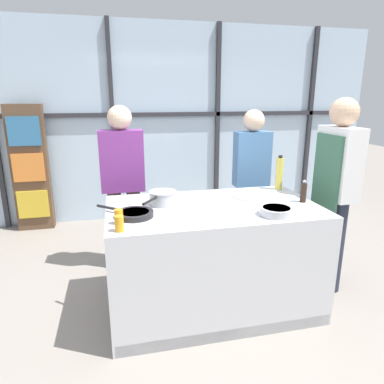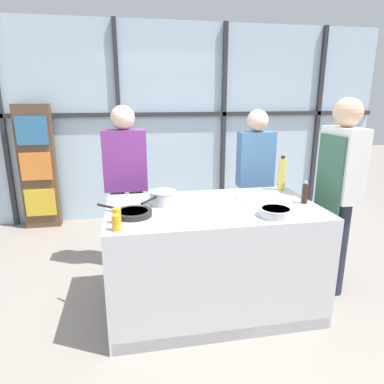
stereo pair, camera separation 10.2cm
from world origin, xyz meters
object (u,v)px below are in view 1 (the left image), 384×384
Objects in this scene: spectator_far_left at (123,179)px; spectator_center_left at (251,174)px; juice_glass_near at (119,224)px; saucepan at (163,198)px; pepper_grinder at (303,192)px; white_plate at (248,196)px; chef at (335,184)px; mixing_bowl at (276,211)px; frying_pan at (134,214)px; oil_bottle at (279,173)px; juice_glass_far at (119,217)px.

spectator_center_left is (1.40, 0.00, -0.02)m from spectator_far_left.
spectator_far_left is 15.91× the size of juice_glass_near.
pepper_grinder is at bearing -9.10° from saucepan.
white_plate is at bearing 145.87° from spectator_far_left.
chef reaches higher than mixing_bowl.
frying_pan is at bearing 96.39° from chef.
white_plate is 0.46m from oil_bottle.
saucepan is at bearing 35.38° from spectator_center_left.
spectator_center_left is at bearing 38.33° from juice_glass_far.
pepper_grinder is at bearing 94.27° from spectator_center_left.
white_plate is 1.22m from juice_glass_far.
chef is at bearing 156.48° from spectator_far_left.
juice_glass_far is at bearing 99.89° from chef.
mixing_bowl is 2.36× the size of juice_glass_near.
chef reaches higher than frying_pan.
frying_pan is at bearing 168.97° from mixing_bowl.
pepper_grinder is (1.47, -0.97, 0.03)m from spectator_far_left.
saucepan is 0.92m from mixing_bowl.
oil_bottle reaches higher than pepper_grinder.
saucepan is 1.19m from oil_bottle.
spectator_center_left is at bearing 30.37° from chef.
chef is 9.26× the size of pepper_grinder.
saucepan is at bearing 43.71° from frying_pan.
pepper_grinder is (1.17, -0.19, 0.03)m from saucepan.
saucepan is at bearing -168.06° from oil_bottle.
saucepan is at bearing 45.98° from juice_glass_far.
oil_bottle is (1.46, -0.53, 0.10)m from spectator_far_left.
spectator_far_left is 6.16× the size of white_plate.
white_plate is at bearing 15.90° from frying_pan.
white_plate is 1.44× the size of pepper_grinder.
saucepan is at bearing 88.64° from chef.
chef reaches higher than spectator_far_left.
pepper_grinder is at bearing 34.90° from mixing_bowl.
spectator_far_left reaches higher than spectator_center_left.
juice_glass_near is 0.14m from juice_glass_far.
juice_glass_far is (-1.14, -0.43, 0.05)m from white_plate.
frying_pan is 1.13× the size of saucepan.
frying_pan is at bearing 37.09° from spectator_center_left.
saucepan is (0.25, 0.24, 0.04)m from frying_pan.
chef is at bearing 9.89° from juice_glass_far.
white_plate is 0.84× the size of oil_bottle.
spectator_center_left is 0.80m from white_plate.
white_plate is 2.58× the size of juice_glass_near.
oil_bottle is at bearing 22.18° from juice_glass_far.
mixing_bowl reaches higher than frying_pan.
spectator_far_left is 1.03× the size of spectator_center_left.
chef is at bearing 27.75° from mixing_bowl.
juice_glass_near is at bearing -153.55° from white_plate.
white_plate is at bearing 148.97° from pepper_grinder.
spectator_far_left reaches higher than juice_glass_far.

